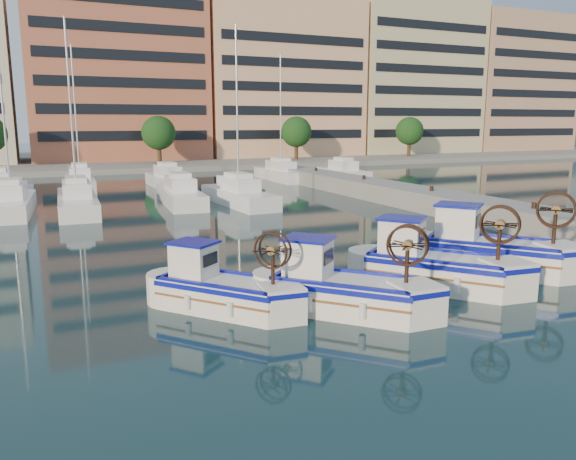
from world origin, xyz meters
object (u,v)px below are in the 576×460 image
(fishing_boat_a, at_px, (221,288))
(fishing_boat_d, at_px, (489,249))
(fishing_boat_c, at_px, (433,264))
(fishing_boat_b, at_px, (341,287))

(fishing_boat_a, bearing_deg, fishing_boat_d, -38.38)
(fishing_boat_a, distance_m, fishing_boat_d, 10.32)
(fishing_boat_a, relative_size, fishing_boat_c, 0.86)
(fishing_boat_c, bearing_deg, fishing_boat_d, -23.58)
(fishing_boat_c, relative_size, fishing_boat_d, 0.94)
(fishing_boat_d, bearing_deg, fishing_boat_c, 156.77)
(fishing_boat_a, xyz_separation_m, fishing_boat_c, (7.10, -0.67, 0.11))
(fishing_boat_a, height_order, fishing_boat_c, fishing_boat_c)
(fishing_boat_a, relative_size, fishing_boat_d, 0.80)
(fishing_boat_b, bearing_deg, fishing_boat_d, -29.35)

